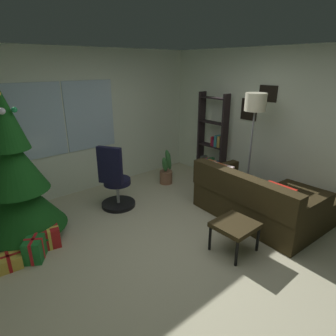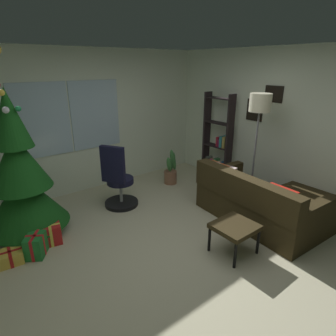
# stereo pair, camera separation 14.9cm
# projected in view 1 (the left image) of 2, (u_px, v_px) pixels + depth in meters

# --- Properties ---
(ground_plane) EXTENTS (4.64, 5.06, 0.10)m
(ground_plane) POSITION_uv_depth(u_px,v_px,m) (180.00, 252.00, 3.68)
(ground_plane) COLOR #B9B392
(wall_back_with_windows) EXTENTS (4.64, 0.12, 2.53)m
(wall_back_with_windows) POSITION_uv_depth(u_px,v_px,m) (82.00, 122.00, 5.05)
(wall_back_with_windows) COLOR silver
(wall_back_with_windows) RESTS_ON ground_plane
(wall_right_with_frames) EXTENTS (0.12, 5.06, 2.53)m
(wall_right_with_frames) POSITION_uv_depth(u_px,v_px,m) (286.00, 127.00, 4.68)
(wall_right_with_frames) COLOR silver
(wall_right_with_frames) RESTS_ON ground_plane
(couch) EXTENTS (1.57, 1.89, 0.80)m
(couch) POSITION_uv_depth(u_px,v_px,m) (263.00, 201.00, 4.32)
(couch) COLOR #312714
(couch) RESTS_ON ground_plane
(footstool) EXTENTS (0.50, 0.47, 0.40)m
(footstool) POSITION_uv_depth(u_px,v_px,m) (235.00, 227.00, 3.53)
(footstool) COLOR #312714
(footstool) RESTS_ON ground_plane
(holiday_tree) EXTENTS (1.09, 1.09, 2.47)m
(holiday_tree) POSITION_uv_depth(u_px,v_px,m) (17.00, 182.00, 3.64)
(holiday_tree) COLOR #4C331E
(holiday_tree) RESTS_ON ground_plane
(gift_box_red) EXTENTS (0.29, 0.25, 0.27)m
(gift_box_red) POSITION_uv_depth(u_px,v_px,m) (49.00, 237.00, 3.68)
(gift_box_red) COLOR red
(gift_box_red) RESTS_ON ground_plane
(gift_box_green) EXTENTS (0.32, 0.34, 0.29)m
(gift_box_green) POSITION_uv_depth(u_px,v_px,m) (35.00, 249.00, 3.43)
(gift_box_green) COLOR #1E722D
(gift_box_green) RESTS_ON ground_plane
(gift_box_gold) EXTENTS (0.29, 0.26, 0.16)m
(gift_box_gold) POSITION_uv_depth(u_px,v_px,m) (9.00, 262.00, 3.31)
(gift_box_gold) COLOR gold
(gift_box_gold) RESTS_ON ground_plane
(office_chair) EXTENTS (0.58, 0.57, 1.08)m
(office_chair) POSITION_uv_depth(u_px,v_px,m) (115.00, 185.00, 4.59)
(office_chair) COLOR black
(office_chair) RESTS_ON ground_plane
(bookshelf) EXTENTS (0.18, 0.64, 1.75)m
(bookshelf) POSITION_uv_depth(u_px,v_px,m) (212.00, 143.00, 5.64)
(bookshelf) COLOR black
(bookshelf) RESTS_ON ground_plane
(floor_lamp) EXTENTS (0.33, 0.33, 1.83)m
(floor_lamp) POSITION_uv_depth(u_px,v_px,m) (255.00, 112.00, 4.48)
(floor_lamp) COLOR slate
(floor_lamp) RESTS_ON ground_plane
(potted_plant) EXTENTS (0.39, 0.28, 0.69)m
(potted_plant) POSITION_uv_depth(u_px,v_px,m) (166.00, 171.00, 5.63)
(potted_plant) COLOR brown
(potted_plant) RESTS_ON ground_plane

